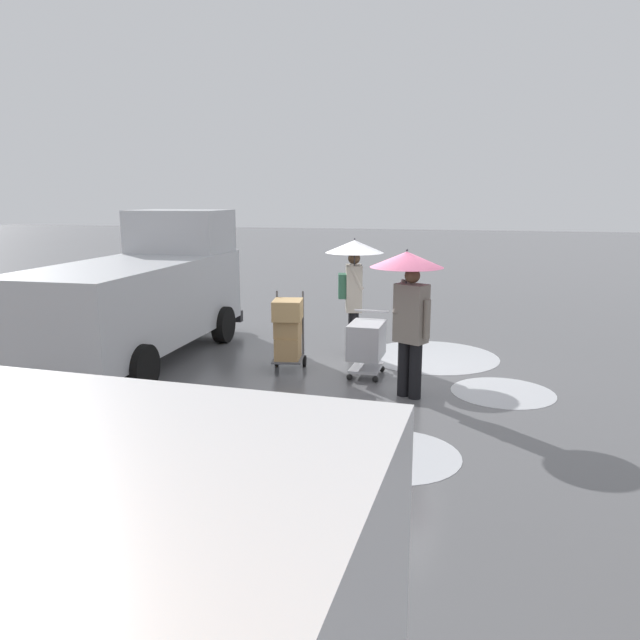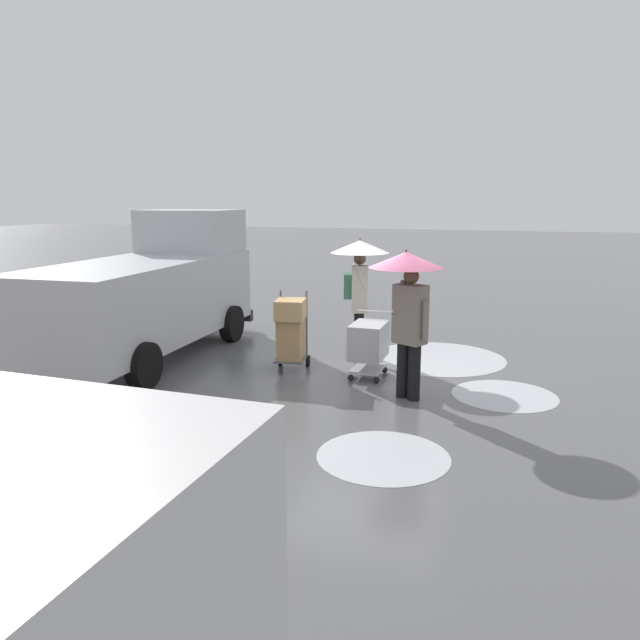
{
  "view_description": "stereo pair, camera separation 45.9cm",
  "coord_description": "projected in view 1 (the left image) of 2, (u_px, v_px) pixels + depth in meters",
  "views": [
    {
      "loc": [
        -1.64,
        9.4,
        2.87
      ],
      "look_at": [
        0.55,
        0.74,
        1.05
      ],
      "focal_mm": 34.19,
      "sensor_mm": 36.0,
      "label": 1
    },
    {
      "loc": [
        -2.09,
        9.28,
        2.87
      ],
      "look_at": [
        0.55,
        0.74,
        1.05
      ],
      "focal_mm": 34.19,
      "sensor_mm": 36.0,
      "label": 2
    }
  ],
  "objects": [
    {
      "name": "slush_patch_mid_street",
      "position": [
        432.0,
        356.0,
        11.1
      ],
      "size": [
        2.41,
        2.41,
        0.01
      ],
      "primitive_type": "cylinder",
      "color": "silver",
      "rests_on": "ground"
    },
    {
      "name": "shopping_cart_vendor",
      "position": [
        367.0,
        342.0,
        9.8
      ],
      "size": [
        0.58,
        0.83,
        1.02
      ],
      "color": "#B2B2B7",
      "rests_on": "ground"
    },
    {
      "name": "slush_patch_far_side",
      "position": [
        128.0,
        459.0,
        6.77
      ],
      "size": [
        2.39,
        2.39,
        0.01
      ],
      "primitive_type": "cylinder",
      "color": "#999BA0",
      "rests_on": "ground"
    },
    {
      "name": "cargo_van_parked_right",
      "position": [
        142.0,
        292.0,
        10.91
      ],
      "size": [
        2.28,
        5.38,
        2.6
      ],
      "color": "#B7BABF",
      "rests_on": "ground"
    },
    {
      "name": "slush_patch_near_cluster",
      "position": [
        394.0,
        455.0,
        6.88
      ],
      "size": [
        1.51,
        1.51,
        0.01
      ],
      "primitive_type": "cylinder",
      "color": "silver",
      "rests_on": "ground"
    },
    {
      "name": "pedestrian_black_side",
      "position": [
        409.0,
        289.0,
        8.6
      ],
      "size": [
        1.04,
        1.04,
        2.15
      ],
      "color": "black",
      "rests_on": "ground"
    },
    {
      "name": "pedestrian_pink_side",
      "position": [
        354.0,
        270.0,
        10.89
      ],
      "size": [
        1.04,
        1.04,
        2.15
      ],
      "color": "black",
      "rests_on": "ground"
    },
    {
      "name": "hand_dolly_boxes",
      "position": [
        288.0,
        330.0,
        10.03
      ],
      "size": [
        0.61,
        0.77,
        1.32
      ],
      "color": "#515156",
      "rests_on": "ground"
    },
    {
      "name": "ground_plane",
      "position": [
        364.0,
        376.0,
        9.9
      ],
      "size": [
        90.0,
        90.0,
        0.0
      ],
      "primitive_type": "plane",
      "color": "#5B5B5E"
    },
    {
      "name": "slush_patch_under_van",
      "position": [
        503.0,
        392.0,
        9.07
      ],
      "size": [
        1.53,
        1.53,
        0.01
      ],
      "primitive_type": "cylinder",
      "color": "silver",
      "rests_on": "ground"
    }
  ]
}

